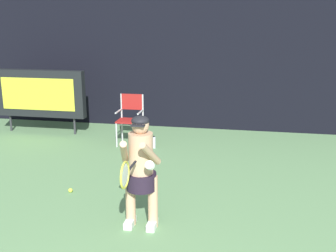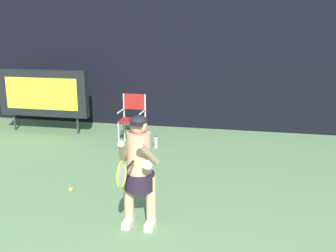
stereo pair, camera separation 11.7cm
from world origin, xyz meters
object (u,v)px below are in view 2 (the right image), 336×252
Objects in this scene: scoreboard at (43,93)px; water_bottle at (156,142)px; tennis_racket at (122,174)px; tennis_ball_loose at (71,190)px; umpire_chair at (133,116)px; tennis_player at (139,167)px.

water_bottle is (2.90, -0.69, -0.82)m from scoreboard.
tennis_racket is (0.58, -3.97, 0.86)m from water_bottle.
water_bottle reaches higher than tennis_ball_loose.
umpire_chair is 15.88× the size of tennis_ball_loose.
scoreboard is 5.30m from tennis_player.
umpire_chair is 0.73× the size of tennis_player.
tennis_racket reaches higher than tennis_ball_loose.
tennis_ball_loose is (-0.23, -2.67, -0.58)m from umpire_chair.
water_bottle is at bearing -19.27° from umpire_chair.
scoreboard is at bearing 131.08° from tennis_player.
scoreboard is at bearing 167.92° from umpire_chair.
tennis_racket reaches higher than water_bottle.
scoreboard reaches higher than umpire_chair.
water_bottle is at bearing 79.36° from tennis_racket.
tennis_racket is at bearing -53.27° from scoreboard.
scoreboard is 32.35× the size of tennis_ball_loose.
umpire_chair reaches higher than tennis_ball_loose.
scoreboard is 1.49× the size of tennis_player.
umpire_chair is at bearing 108.02° from tennis_player.
water_bottle is at bearing -13.49° from scoreboard.
scoreboard is 3.92m from tennis_ball_loose.
tennis_player is 1.77m from tennis_ball_loose.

